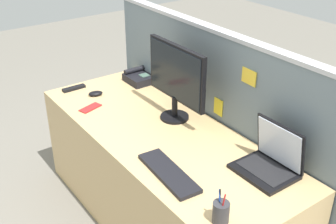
# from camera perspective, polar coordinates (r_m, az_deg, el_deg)

# --- Properties ---
(ground_plane) EXTENTS (10.00, 10.00, 0.00)m
(ground_plane) POSITION_cam_1_polar(r_m,az_deg,el_deg) (2.99, -0.80, -14.33)
(ground_plane) COLOR slate
(desk) EXTENTS (1.92, 0.73, 0.70)m
(desk) POSITION_cam_1_polar(r_m,az_deg,el_deg) (2.77, -0.85, -8.94)
(desk) COLOR tan
(desk) RESTS_ON ground_plane
(cubicle_divider) EXTENTS (2.06, 0.08, 1.27)m
(cubicle_divider) POSITION_cam_1_polar(r_m,az_deg,el_deg) (2.82, 5.87, -1.32)
(cubicle_divider) COLOR slate
(cubicle_divider) RESTS_ON ground_plane
(desktop_monitor) EXTENTS (0.52, 0.18, 0.49)m
(desktop_monitor) POSITION_cam_1_polar(r_m,az_deg,el_deg) (2.60, 1.08, 4.71)
(desktop_monitor) COLOR black
(desktop_monitor) RESTS_ON desk
(laptop) EXTENTS (0.30, 0.25, 0.26)m
(laptop) POSITION_cam_1_polar(r_m,az_deg,el_deg) (2.26, 13.58, -6.19)
(laptop) COLOR black
(laptop) RESTS_ON desk
(desk_phone) EXTENTS (0.21, 0.19, 0.09)m
(desk_phone) POSITION_cam_1_polar(r_m,az_deg,el_deg) (3.23, -3.84, 4.60)
(desk_phone) COLOR black
(desk_phone) RESTS_ON desk
(keyboard_main) EXTENTS (0.44, 0.16, 0.02)m
(keyboard_main) POSITION_cam_1_polar(r_m,az_deg,el_deg) (2.20, 0.09, -8.13)
(keyboard_main) COLOR black
(keyboard_main) RESTS_ON desk
(computer_mouse_right_hand) EXTENTS (0.09, 0.11, 0.03)m
(computer_mouse_right_hand) POSITION_cam_1_polar(r_m,az_deg,el_deg) (3.05, -9.66, 2.46)
(computer_mouse_right_hand) COLOR black
(computer_mouse_right_hand) RESTS_ON desk
(pen_cup) EXTENTS (0.07, 0.07, 0.17)m
(pen_cup) POSITION_cam_1_polar(r_m,az_deg,el_deg) (1.92, 7.07, -13.14)
(pen_cup) COLOR #333338
(pen_cup) RESTS_ON desk
(cell_phone_red_case) EXTENTS (0.11, 0.16, 0.01)m
(cell_phone_red_case) POSITION_cam_1_polar(r_m,az_deg,el_deg) (2.88, -10.33, 0.55)
(cell_phone_red_case) COLOR #B22323
(cell_phone_red_case) RESTS_ON desk
(tv_remote) EXTENTS (0.05, 0.17, 0.02)m
(tv_remote) POSITION_cam_1_polar(r_m,az_deg,el_deg) (3.18, -12.47, 3.13)
(tv_remote) COLOR black
(tv_remote) RESTS_ON desk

